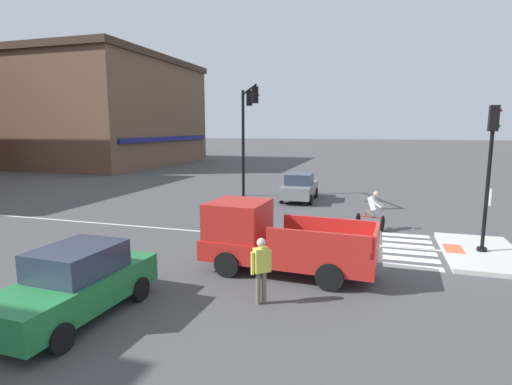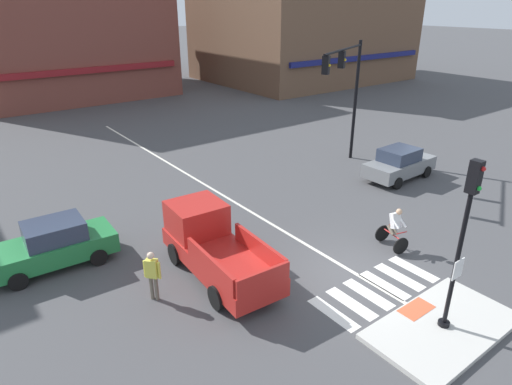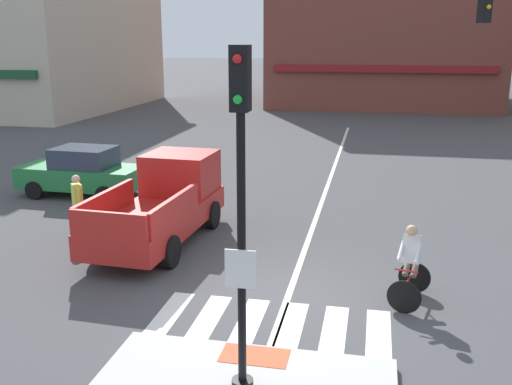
{
  "view_description": "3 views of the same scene",
  "coord_description": "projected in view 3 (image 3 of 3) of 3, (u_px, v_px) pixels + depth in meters",
  "views": [
    {
      "loc": [
        -14.92,
        0.13,
        4.29
      ],
      "look_at": [
        -1.01,
        4.36,
        1.97
      ],
      "focal_mm": 28.22,
      "sensor_mm": 36.0,
      "label": 1
    },
    {
      "loc": [
        -10.14,
        -8.14,
        8.49
      ],
      "look_at": [
        -0.89,
        4.18,
        1.81
      ],
      "focal_mm": 30.98,
      "sensor_mm": 36.0,
      "label": 2
    },
    {
      "loc": [
        1.72,
        -10.71,
        5.1
      ],
      "look_at": [
        -1.29,
        3.82,
        1.16
      ],
      "focal_mm": 40.65,
      "sensor_mm": 36.0,
      "label": 3
    }
  ],
  "objects": [
    {
      "name": "ground_plane",
      "position": [
        280.0,
        298.0,
        11.78
      ],
      "size": [
        300.0,
        300.0,
        0.0
      ],
      "primitive_type": "plane",
      "color": "#474749"
    },
    {
      "name": "tactile_pad_front",
      "position": [
        255.0,
        355.0,
        9.35
      ],
      "size": [
        1.1,
        0.6,
        0.01
      ],
      "primitive_type": "cube",
      "color": "#DB5B38",
      "rests_on": "traffic_island"
    },
    {
      "name": "signal_pole",
      "position": [
        241.0,
        194.0,
        7.77
      ],
      "size": [
        0.44,
        0.38,
        4.88
      ],
      "color": "black",
      "rests_on": "traffic_island"
    },
    {
      "name": "crosswalk_stripe_a",
      "position": [
        170.0,
        312.0,
        11.15
      ],
      "size": [
        0.44,
        1.8,
        0.01
      ],
      "primitive_type": "cube",
      "color": "silver",
      "rests_on": "ground"
    },
    {
      "name": "crosswalk_stripe_b",
      "position": [
        209.0,
        316.0,
        11.0
      ],
      "size": [
        0.44,
        1.8,
        0.01
      ],
      "primitive_type": "cube",
      "color": "silver",
      "rests_on": "ground"
    },
    {
      "name": "crosswalk_stripe_c",
      "position": [
        250.0,
        320.0,
        10.85
      ],
      "size": [
        0.44,
        1.8,
        0.01
      ],
      "primitive_type": "cube",
      "color": "silver",
      "rests_on": "ground"
    },
    {
      "name": "crosswalk_stripe_d",
      "position": [
        292.0,
        324.0,
        10.69
      ],
      "size": [
        0.44,
        1.8,
        0.01
      ],
      "primitive_type": "cube",
      "color": "silver",
      "rests_on": "ground"
    },
    {
      "name": "crosswalk_stripe_e",
      "position": [
        334.0,
        328.0,
        10.54
      ],
      "size": [
        0.44,
        1.8,
        0.01
      ],
      "primitive_type": "cube",
      "color": "silver",
      "rests_on": "ground"
    },
    {
      "name": "crosswalk_stripe_f",
      "position": [
        379.0,
        333.0,
        10.38
      ],
      "size": [
        0.44,
        1.8,
        0.01
      ],
      "primitive_type": "cube",
      "color": "silver",
      "rests_on": "ground"
    },
    {
      "name": "lane_centre_line",
      "position": [
        329.0,
        183.0,
        21.22
      ],
      "size": [
        0.14,
        28.0,
        0.01
      ],
      "primitive_type": "cube",
      "color": "silver",
      "rests_on": "ground"
    },
    {
      "name": "building_corner_right",
      "position": [
        384.0,
        19.0,
        48.23
      ],
      "size": [
        17.45,
        19.26,
        13.38
      ],
      "color": "brown",
      "rests_on": "ground"
    },
    {
      "name": "building_far_block",
      "position": [
        18.0,
        11.0,
        42.88
      ],
      "size": [
        15.86,
        19.14,
        14.19
      ],
      "color": "beige",
      "rests_on": "ground"
    },
    {
      "name": "car_green_cross_left",
      "position": [
        82.0,
        172.0,
        19.34
      ],
      "size": [
        4.17,
        1.97,
        1.64
      ],
      "color": "#237A3D",
      "rests_on": "ground"
    },
    {
      "name": "pickup_truck_red_westbound_near",
      "position": [
        165.0,
        202.0,
        15.12
      ],
      "size": [
        2.26,
        5.19,
        2.08
      ],
      "color": "red",
      "rests_on": "ground"
    },
    {
      "name": "cyclist",
      "position": [
        411.0,
        262.0,
        11.33
      ],
      "size": [
        0.9,
        1.22,
        1.68
      ],
      "color": "black",
      "rests_on": "ground"
    },
    {
      "name": "pedestrian_at_curb_left",
      "position": [
        78.0,
        200.0,
        15.28
      ],
      "size": [
        0.4,
        0.44,
        1.67
      ],
      "color": "#6B6051",
      "rests_on": "ground"
    }
  ]
}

